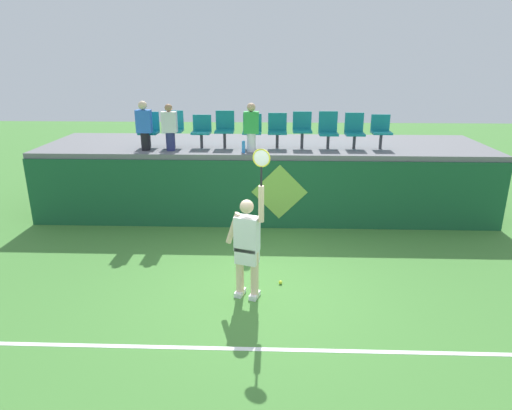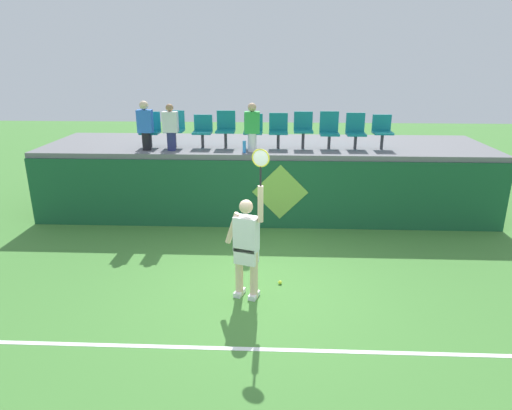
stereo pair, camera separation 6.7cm
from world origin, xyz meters
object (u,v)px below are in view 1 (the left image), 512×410
at_px(stadium_chair_1, 174,127).
at_px(stadium_chair_7, 328,129).
at_px(spectator_0, 170,127).
at_px(water_bottle, 243,147).
at_px(stadium_chair_8, 354,130).
at_px(spectator_2, 144,125).
at_px(stadium_chair_6, 302,128).
at_px(stadium_chair_4, 252,129).
at_px(stadium_chair_3, 225,127).
at_px(tennis_player, 247,244).
at_px(stadium_chair_9, 381,130).
at_px(tennis_ball, 280,282).
at_px(stadium_chair_0, 149,128).
at_px(spectator_1, 251,127).
at_px(stadium_chair_2, 202,130).
at_px(stadium_chair_5, 277,129).

distance_m(stadium_chair_1, stadium_chair_7, 3.67).
xyz_separation_m(stadium_chair_1, spectator_0, (0.00, -0.43, 0.07)).
xyz_separation_m(water_bottle, stadium_chair_8, (2.58, 0.64, 0.30)).
distance_m(stadium_chair_1, spectator_2, 0.73).
xyz_separation_m(stadium_chair_6, spectator_0, (-3.05, -0.43, 0.07)).
bearing_deg(spectator_2, stadium_chair_4, 9.55).
distance_m(stadium_chair_3, spectator_0, 1.30).
height_order(tennis_player, stadium_chair_9, tennis_player).
xyz_separation_m(tennis_player, tennis_ball, (0.55, 0.44, -0.91)).
relative_size(stadium_chair_0, spectator_0, 0.77).
distance_m(stadium_chair_3, spectator_1, 0.81).
xyz_separation_m(water_bottle, spectator_0, (-1.70, 0.20, 0.41)).
bearing_deg(stadium_chair_4, stadium_chair_0, 179.84).
relative_size(stadium_chair_3, spectator_2, 0.76).
distance_m(tennis_ball, water_bottle, 3.58).
bearing_deg(spectator_1, stadium_chair_8, 11.16).
height_order(water_bottle, stadium_chair_8, stadium_chair_8).
xyz_separation_m(stadium_chair_7, stadium_chair_8, (0.62, -0.00, -0.01)).
xyz_separation_m(stadium_chair_2, spectator_2, (-1.26, -0.41, 0.17)).
distance_m(stadium_chair_0, stadium_chair_3, 1.81).
xyz_separation_m(tennis_ball, stadium_chair_6, (0.53, 3.61, 2.15)).
bearing_deg(stadium_chair_1, spectator_1, -14.16).
relative_size(water_bottle, stadium_chair_2, 0.36).
height_order(stadium_chair_1, stadium_chair_3, stadium_chair_3).
distance_m(stadium_chair_3, stadium_chair_5, 1.25).
distance_m(stadium_chair_4, stadium_chair_6, 1.18).
xyz_separation_m(stadium_chair_0, stadium_chair_5, (3.06, -0.00, 0.01)).
bearing_deg(water_bottle, tennis_ball, -74.65).
xyz_separation_m(stadium_chair_4, spectator_2, (-2.46, -0.41, 0.15)).
height_order(stadium_chair_1, stadium_chair_4, stadium_chair_1).
bearing_deg(stadium_chair_4, water_bottle, -105.09).
bearing_deg(stadium_chair_3, stadium_chair_6, -0.11).
bearing_deg(water_bottle, stadium_chair_3, 127.23).
xyz_separation_m(water_bottle, stadium_chair_3, (-0.48, 0.63, 0.34)).
relative_size(stadium_chair_3, stadium_chair_6, 1.02).
distance_m(tennis_player, spectator_1, 3.82).
height_order(tennis_player, stadium_chair_0, stadium_chair_0).
height_order(stadium_chair_7, spectator_0, spectator_0).
bearing_deg(spectator_0, tennis_player, -61.45).
bearing_deg(stadium_chair_5, spectator_2, -172.25).
xyz_separation_m(stadium_chair_1, spectator_2, (-0.59, -0.42, 0.11)).
xyz_separation_m(stadium_chair_6, spectator_1, (-1.18, -0.47, 0.09)).
bearing_deg(stadium_chair_1, stadium_chair_6, -0.05).
relative_size(water_bottle, stadium_chair_4, 0.34).
xyz_separation_m(stadium_chair_5, stadium_chair_8, (1.81, 0.00, -0.01)).
xyz_separation_m(stadium_chair_5, stadium_chair_9, (2.43, -0.00, -0.00)).
relative_size(stadium_chair_2, spectator_1, 0.69).
bearing_deg(stadium_chair_5, stadium_chair_8, 0.15).
distance_m(stadium_chair_0, spectator_0, 0.74).
bearing_deg(stadium_chair_0, water_bottle, -15.53).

